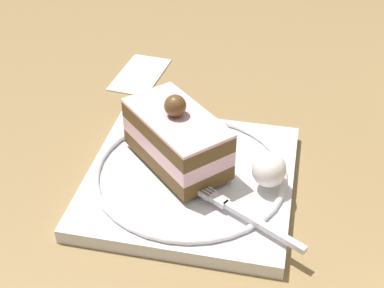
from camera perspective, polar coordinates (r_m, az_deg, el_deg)
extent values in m
plane|color=olive|center=(0.54, 0.66, -2.86)|extent=(2.40, 2.40, 0.00)
cube|color=white|center=(0.52, 0.00, -3.76)|extent=(0.22, 0.22, 0.01)
torus|color=white|center=(0.51, 0.00, -2.93)|extent=(0.21, 0.21, 0.01)
cube|color=brown|center=(0.52, -1.54, -0.92)|extent=(0.12, 0.10, 0.02)
cube|color=beige|center=(0.51, -1.57, 0.46)|extent=(0.12, 0.10, 0.02)
cube|color=brown|center=(0.50, -1.60, 1.89)|extent=(0.12, 0.10, 0.02)
cube|color=beige|center=(0.49, -1.61, 2.77)|extent=(0.12, 0.11, 0.00)
sphere|color=brown|center=(0.49, -1.74, 3.97)|extent=(0.02, 0.02, 0.02)
ellipsoid|color=white|center=(0.49, 7.93, -2.60)|extent=(0.03, 0.03, 0.03)
cube|color=silver|center=(0.46, 7.36, -8.38)|extent=(0.08, 0.03, 0.00)
cube|color=silver|center=(0.48, 2.83, -5.80)|extent=(0.02, 0.01, 0.00)
cube|color=silver|center=(0.49, 1.15, -4.31)|extent=(0.03, 0.01, 0.00)
cube|color=silver|center=(0.49, 0.89, -4.50)|extent=(0.03, 0.01, 0.00)
cube|color=silver|center=(0.48, 0.63, -4.70)|extent=(0.03, 0.01, 0.00)
cube|color=silver|center=(0.48, 0.37, -4.90)|extent=(0.03, 0.01, 0.00)
cube|color=white|center=(0.69, -5.37, 7.20)|extent=(0.06, 0.10, 0.00)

